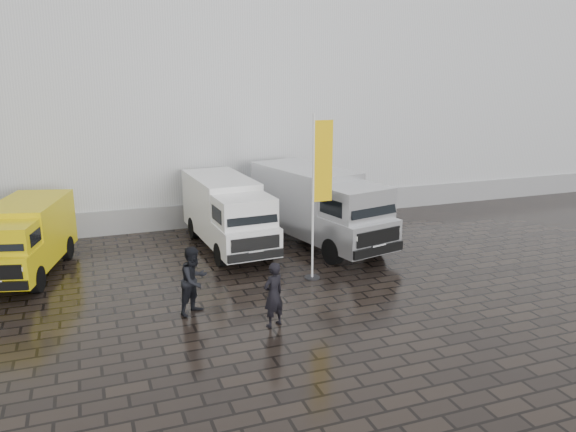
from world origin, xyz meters
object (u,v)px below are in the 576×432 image
van_white (228,215)px  person_tent (194,280)px  van_silver (319,208)px  person_front (273,295)px  van_yellow (24,240)px  flagpole (319,188)px  wheelie_bin (371,203)px

van_white → person_tent: van_white is taller
van_silver → person_front: bearing=-135.9°
van_yellow → van_silver: size_ratio=0.76×
van_white → flagpole: 4.76m
van_yellow → person_tent: (4.56, -4.86, -0.21)m
van_yellow → person_front: bearing=-30.3°
van_silver → person_tent: van_silver is taller
wheelie_bin → person_front: 12.66m
flagpole → van_silver: bearing=66.1°
person_front → van_white: bearing=-117.4°
van_yellow → person_front: van_yellow is taller
wheelie_bin → van_silver: bearing=-128.2°
van_silver → wheelie_bin: (4.19, 3.63, -0.95)m
wheelie_bin → van_yellow: bearing=-155.9°
van_yellow → flagpole: bearing=-6.9°
flagpole → wheelie_bin: size_ratio=5.57×
van_white → person_front: (-0.54, -6.89, -0.41)m
van_yellow → person_front: size_ratio=2.87×
flagpole → person_tent: (-4.21, -1.34, -1.98)m
van_white → van_silver: (3.35, -0.78, 0.14)m
person_tent → van_white: bearing=30.5°
van_white → person_front: 6.93m
van_silver → person_front: (-3.90, -6.11, -0.55)m
van_yellow → van_white: size_ratio=0.84×
van_white → wheelie_bin: 8.10m
van_yellow → wheelie_bin: 14.80m
van_white → van_silver: size_ratio=0.90×
flagpole → person_front: bearing=-130.7°
van_yellow → van_white: bearing=19.3°
wheelie_bin → person_front: bearing=-118.8°
van_silver → person_front: van_silver is taller
van_yellow → van_silver: van_silver is taller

